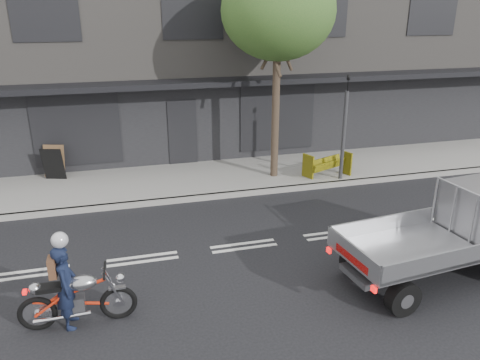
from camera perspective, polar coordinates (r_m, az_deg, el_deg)
name	(u,v)px	position (r m, az deg, el deg)	size (l,w,h in m)	color
ground	(244,246)	(11.39, 0.46, -8.07)	(80.00, 80.00, 0.00)	black
sidewalk	(206,178)	(15.55, -4.16, 0.22)	(32.00, 3.20, 0.15)	gray
kerb	(216,196)	(14.08, -2.90, -1.96)	(32.00, 0.20, 0.15)	gray
building_main	(174,42)	(21.16, -8.03, 16.37)	(26.00, 10.00, 8.00)	slate
street_tree	(278,12)	(14.68, 4.68, 19.76)	(3.40, 3.40, 6.74)	#382B21
traffic_light_pole	(344,134)	(15.18, 12.54, 5.52)	(0.12, 0.12, 3.50)	#2D2D30
motorcycle	(77,297)	(9.09, -19.22, -13.36)	(2.08, 0.60, 1.07)	black
rider	(67,287)	(8.98, -20.38, -12.10)	(0.58, 0.38, 1.59)	black
flatbed_ute	(476,223)	(11.14, 26.86, -4.71)	(4.40, 2.16, 1.97)	black
construction_barrier	(330,166)	(15.48, 10.91, 1.68)	(1.45, 0.58, 0.81)	#D6C70B
sandwich_board	(53,164)	(16.14, -21.82, 1.81)	(0.67, 0.45, 1.07)	black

